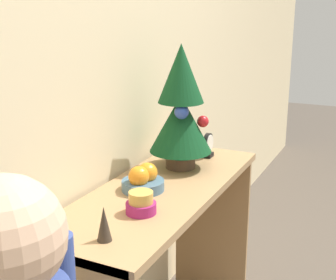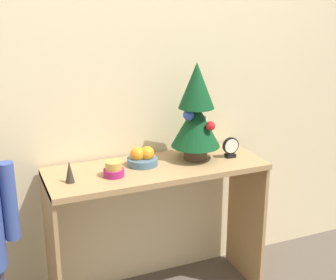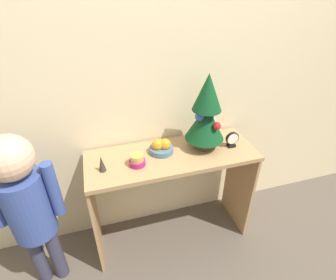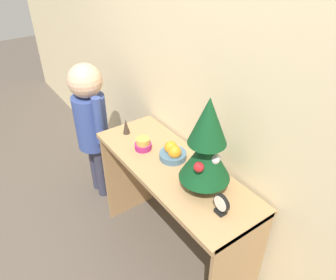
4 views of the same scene
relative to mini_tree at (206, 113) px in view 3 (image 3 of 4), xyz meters
The scene contains 9 objects.
ground_plane 1.11m from the mini_tree, 135.00° to the right, with size 12.00×12.00×0.00m, color brown.
back_wall 0.38m from the mini_tree, 136.14° to the left, with size 7.00×0.05×2.50m, color beige.
console_table 0.51m from the mini_tree, behind, with size 1.15×0.42×0.80m.
mini_tree is the anchor object (origin of this frame).
fruit_bowl 0.37m from the mini_tree, behind, with size 0.16×0.16×0.10m.
singing_bowl 0.54m from the mini_tree, behind, with size 0.10×0.10×0.08m.
desk_clock 0.28m from the mini_tree, 15.80° to the right, with size 0.09×0.04×0.11m.
figurine 0.73m from the mini_tree, behind, with size 0.04×0.04×0.11m.
child_figure 1.20m from the mini_tree, behind, with size 0.38×0.25×1.16m.
Camera 3 is at (-0.44, -1.16, 1.81)m, focal length 28.00 mm.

